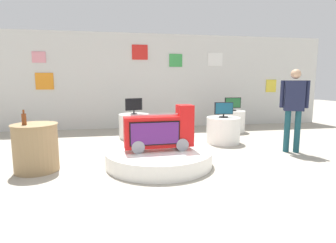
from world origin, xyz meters
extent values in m
plane|color=#A8A091|center=(0.00, 0.00, 0.00)|extent=(30.00, 30.00, 0.00)
cube|color=silver|center=(0.00, 4.38, 1.48)|extent=(12.11, 0.10, 2.96)
cube|color=yellow|center=(4.32, 4.31, 1.33)|extent=(0.37, 0.02, 0.43)
cube|color=green|center=(0.95, 4.31, 2.15)|extent=(0.42, 0.02, 0.40)
cube|color=red|center=(-0.19, 4.31, 2.38)|extent=(0.49, 0.02, 0.45)
cube|color=orange|center=(-3.04, 4.31, 1.49)|extent=(0.51, 0.02, 0.49)
cube|color=pink|center=(-3.15, 4.31, 2.19)|extent=(0.38, 0.02, 0.32)
cube|color=white|center=(2.27, 4.31, 2.20)|extent=(0.50, 0.02, 0.42)
cylinder|color=white|center=(-0.20, 0.31, 0.13)|extent=(1.89, 1.89, 0.27)
cylinder|color=gray|center=(-0.59, 0.28, 0.38)|extent=(0.24, 0.35, 0.23)
cylinder|color=gray|center=(0.19, 0.33, 0.38)|extent=(0.24, 0.35, 0.23)
cube|color=red|center=(-0.20, 0.31, 0.61)|extent=(1.24, 0.36, 0.55)
cube|color=red|center=(0.28, 0.33, 0.98)|extent=(0.28, 0.31, 0.19)
cube|color=black|center=(-0.29, 0.14, 0.61)|extent=(0.87, 0.06, 0.41)
cube|color=#561E6B|center=(-0.29, 0.14, 0.61)|extent=(0.83, 0.07, 0.37)
cube|color=#B2B2B7|center=(-0.20, 0.31, 0.91)|extent=(0.98, 0.08, 0.02)
cylinder|color=white|center=(-0.49, 2.81, 0.31)|extent=(0.80, 0.80, 0.63)
cylinder|color=black|center=(-0.49, 2.81, 0.64)|extent=(0.18, 0.18, 0.02)
cylinder|color=black|center=(-0.49, 2.81, 0.69)|extent=(0.04, 0.04, 0.08)
cube|color=black|center=(-0.49, 2.81, 0.89)|extent=(0.45, 0.19, 0.31)
cube|color=black|center=(-0.50, 2.79, 0.89)|extent=(0.41, 0.15, 0.28)
cylinder|color=white|center=(2.42, 3.13, 0.31)|extent=(0.74, 0.74, 0.63)
cylinder|color=black|center=(2.42, 3.13, 0.64)|extent=(0.22, 0.22, 0.02)
cylinder|color=black|center=(2.42, 3.13, 0.68)|extent=(0.04, 0.04, 0.06)
cube|color=black|center=(2.42, 3.13, 0.86)|extent=(0.50, 0.06, 0.31)
cube|color=#1E5B2D|center=(2.42, 3.11, 0.86)|extent=(0.46, 0.03, 0.28)
cylinder|color=white|center=(1.60, 1.78, 0.31)|extent=(0.81, 0.81, 0.63)
cylinder|color=black|center=(1.60, 1.78, 0.64)|extent=(0.22, 0.22, 0.02)
cylinder|color=black|center=(1.60, 1.78, 0.67)|extent=(0.04, 0.04, 0.05)
cube|color=black|center=(1.60, 1.78, 0.85)|extent=(0.45, 0.09, 0.29)
cube|color=navy|center=(1.60, 1.76, 0.85)|extent=(0.41, 0.06, 0.26)
cylinder|color=#9E7F56|center=(-2.26, 0.34, 0.40)|extent=(0.70, 0.70, 0.80)
cylinder|color=#9E7F56|center=(-2.26, 0.34, 0.79)|extent=(0.73, 0.73, 0.02)
cylinder|color=brown|center=(-2.39, 0.28, 0.89)|extent=(0.07, 0.07, 0.18)
cylinder|color=brown|center=(-2.39, 0.28, 1.01)|extent=(0.03, 0.03, 0.06)
cylinder|color=#194751|center=(2.61, 0.73, 0.44)|extent=(0.12, 0.12, 0.88)
cylinder|color=#194751|center=(2.79, 0.65, 0.44)|extent=(0.12, 0.12, 0.88)
cube|color=#1E233F|center=(2.70, 0.69, 1.19)|extent=(0.43, 0.35, 0.63)
sphere|color=tan|center=(2.70, 0.69, 1.64)|extent=(0.20, 0.20, 0.20)
cylinder|color=#1E233F|center=(2.48, 0.79, 1.23)|extent=(0.08, 0.08, 0.56)
cylinder|color=#1E233F|center=(2.91, 0.58, 1.23)|extent=(0.08, 0.08, 0.56)
camera|label=1|loc=(-0.89, -4.39, 1.50)|focal=29.14mm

